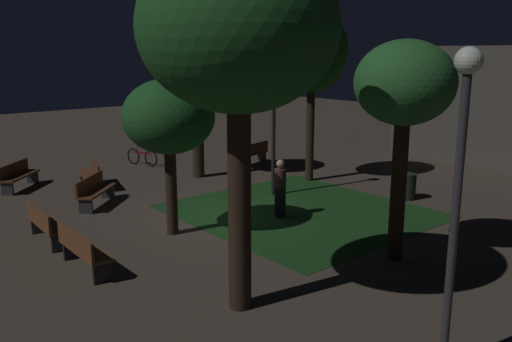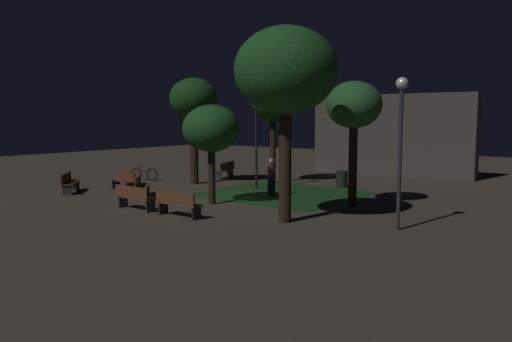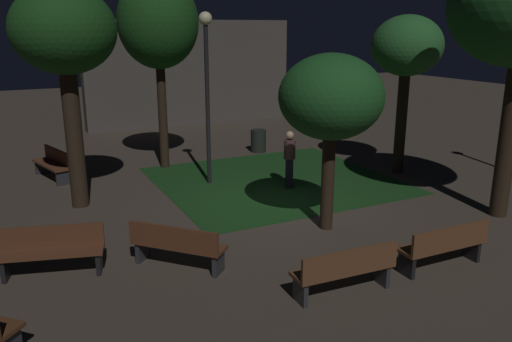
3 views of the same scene
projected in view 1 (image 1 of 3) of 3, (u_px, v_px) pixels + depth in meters
name	position (u px, v px, depth m)	size (l,w,h in m)	color
ground_plane	(224.00, 217.00, 14.62)	(60.00, 60.00, 0.00)	#473D33
grass_lawn	(300.00, 211.00, 15.09)	(6.53, 6.09, 0.01)	#194219
bench_path_side	(45.00, 223.00, 12.54)	(1.82, 0.56, 0.88)	brown
bench_front_left	(82.00, 249.00, 10.89)	(1.81, 0.51, 0.88)	brown
bench_near_trees	(18.00, 175.00, 17.44)	(1.61, 1.62, 0.88)	#512D19
bench_front_right	(252.00, 153.00, 21.20)	(0.96, 1.86, 0.88)	brown
bench_back_row	(94.00, 190.00, 15.56)	(1.58, 1.64, 0.88)	brown
bench_lawn_edge	(91.00, 174.00, 17.60)	(1.86, 0.95, 0.88)	brown
tree_tall_center	(169.00, 118.00, 12.63)	(2.21, 2.21, 3.84)	#2D2116
tree_back_right	(404.00, 88.00, 10.84)	(2.07, 2.07, 4.70)	#2D2116
tree_left_canopy	(196.00, 60.00, 18.37)	(2.40, 2.40, 5.30)	#2D2116
tree_near_wall	(312.00, 52.00, 17.76)	(2.42, 2.42, 5.86)	#2D2116
tree_lawn_side	(238.00, 32.00, 8.42)	(3.25, 3.25, 6.18)	#2D2116
lamp_post_path_center	(460.00, 159.00, 6.94)	(0.36, 0.36, 4.51)	#333338
lamp_post_plaza_east	(274.00, 93.00, 16.12)	(0.36, 0.36, 4.74)	black
trash_bin	(407.00, 186.00, 16.29)	(0.55, 0.55, 0.80)	black
bicycle	(142.00, 157.00, 21.12)	(1.55, 0.55, 0.93)	black
pedestrian	(280.00, 187.00, 14.38)	(0.32, 0.34, 1.61)	black
building_wall_backdrop	(505.00, 109.00, 20.11)	(9.58, 0.80, 4.67)	#4C4742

